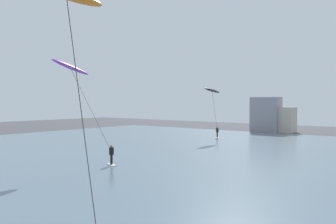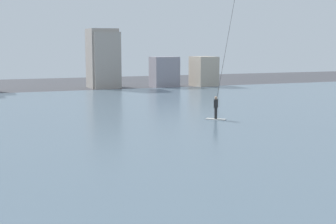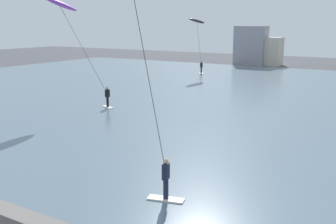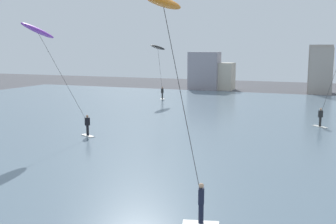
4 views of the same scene
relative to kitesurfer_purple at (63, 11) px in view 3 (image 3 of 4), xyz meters
name	(u,v)px [view 3 (image 3 of 4)]	position (x,y,z in m)	size (l,w,h in m)	color
seawall_barrier	(0,219)	(11.91, -14.88, -7.08)	(60.00, 0.70, 0.90)	slate
water_bay	(264,99)	(11.91, 11.82, -7.48)	(84.00, 52.00, 0.10)	slate
kitesurfer_purple	(63,11)	(0.00, 0.00, 0.00)	(4.19, 4.25, 8.73)	silver
kitesurfer_black	(197,25)	(-0.87, 23.56, -1.12)	(1.31, 4.13, 7.32)	silver
kitesurfer_orange	(135,0)	(13.97, -10.11, -0.10)	(2.89, 2.66, 8.76)	silver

